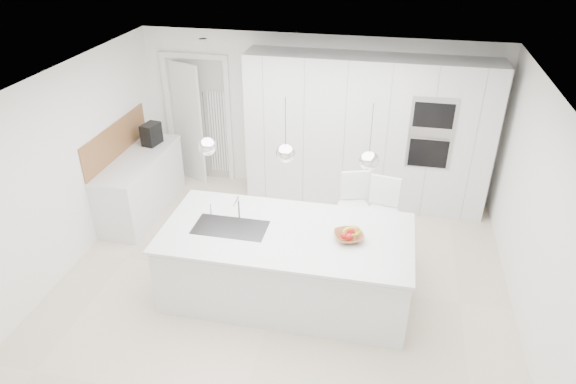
% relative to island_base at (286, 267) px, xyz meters
% --- Properties ---
extents(floor, '(5.50, 5.50, 0.00)m').
position_rel_island_base_xyz_m(floor, '(-0.10, 0.30, -0.43)').
color(floor, beige).
rests_on(floor, ground).
extents(wall_back, '(5.50, 0.00, 5.50)m').
position_rel_island_base_xyz_m(wall_back, '(-0.10, 2.80, 0.82)').
color(wall_back, white).
rests_on(wall_back, ground).
extents(wall_left, '(0.00, 5.00, 5.00)m').
position_rel_island_base_xyz_m(wall_left, '(-2.85, 0.30, 0.82)').
color(wall_left, white).
rests_on(wall_left, ground).
extents(ceiling, '(5.50, 5.50, 0.00)m').
position_rel_island_base_xyz_m(ceiling, '(-0.10, 0.30, 2.07)').
color(ceiling, white).
rests_on(ceiling, wall_back).
extents(tall_cabinets, '(3.60, 0.60, 2.30)m').
position_rel_island_base_xyz_m(tall_cabinets, '(0.70, 2.50, 0.72)').
color(tall_cabinets, silver).
rests_on(tall_cabinets, floor).
extents(oven_stack, '(0.62, 0.04, 1.05)m').
position_rel_island_base_xyz_m(oven_stack, '(1.60, 2.19, 0.92)').
color(oven_stack, '#A5A5A8').
rests_on(oven_stack, tall_cabinets).
extents(doorway_frame, '(1.11, 0.08, 2.13)m').
position_rel_island_base_xyz_m(doorway_frame, '(-2.05, 2.77, 0.59)').
color(doorway_frame, white).
rests_on(doorway_frame, floor).
extents(hallway_door, '(0.76, 0.38, 2.00)m').
position_rel_island_base_xyz_m(hallway_door, '(-2.30, 2.72, 0.57)').
color(hallway_door, white).
rests_on(hallway_door, floor).
extents(radiator, '(0.32, 0.04, 1.40)m').
position_rel_island_base_xyz_m(radiator, '(-1.73, 2.76, 0.42)').
color(radiator, white).
rests_on(radiator, floor).
extents(left_base_cabinets, '(0.60, 1.80, 0.86)m').
position_rel_island_base_xyz_m(left_base_cabinets, '(-2.55, 1.50, 0.00)').
color(left_base_cabinets, silver).
rests_on(left_base_cabinets, floor).
extents(left_worktop, '(0.62, 1.82, 0.04)m').
position_rel_island_base_xyz_m(left_worktop, '(-2.55, 1.50, 0.45)').
color(left_worktop, white).
rests_on(left_worktop, left_base_cabinets).
extents(oak_backsplash, '(0.02, 1.80, 0.50)m').
position_rel_island_base_xyz_m(oak_backsplash, '(-2.84, 1.50, 0.72)').
color(oak_backsplash, '#9A6233').
rests_on(oak_backsplash, wall_left).
extents(island_base, '(2.80, 1.20, 0.86)m').
position_rel_island_base_xyz_m(island_base, '(0.00, 0.00, 0.00)').
color(island_base, silver).
rests_on(island_base, floor).
extents(island_worktop, '(2.84, 1.40, 0.04)m').
position_rel_island_base_xyz_m(island_worktop, '(0.00, 0.05, 0.45)').
color(island_worktop, white).
rests_on(island_worktop, island_base).
extents(island_sink, '(0.84, 0.44, 0.18)m').
position_rel_island_base_xyz_m(island_sink, '(-0.65, -0.00, 0.39)').
color(island_sink, '#3F3F42').
rests_on(island_sink, island_worktop).
extents(island_tap, '(0.02, 0.02, 0.30)m').
position_rel_island_base_xyz_m(island_tap, '(-0.60, 0.20, 0.62)').
color(island_tap, white).
rests_on(island_tap, island_worktop).
extents(pendant_left, '(0.20, 0.20, 0.20)m').
position_rel_island_base_xyz_m(pendant_left, '(-0.85, -0.00, 1.47)').
color(pendant_left, white).
rests_on(pendant_left, ceiling).
extents(pendant_mid, '(0.20, 0.20, 0.20)m').
position_rel_island_base_xyz_m(pendant_mid, '(-0.00, -0.00, 1.47)').
color(pendant_mid, white).
rests_on(pendant_mid, ceiling).
extents(pendant_right, '(0.20, 0.20, 0.20)m').
position_rel_island_base_xyz_m(pendant_right, '(0.85, -0.00, 1.47)').
color(pendant_right, white).
rests_on(pendant_right, ceiling).
extents(fruit_bowl, '(0.41, 0.41, 0.08)m').
position_rel_island_base_xyz_m(fruit_bowl, '(0.70, 0.04, 0.51)').
color(fruit_bowl, '#9A6233').
rests_on(fruit_bowl, island_worktop).
extents(espresso_machine, '(0.25, 0.34, 0.33)m').
position_rel_island_base_xyz_m(espresso_machine, '(-2.53, 2.00, 0.63)').
color(espresso_machine, black).
rests_on(espresso_machine, left_worktop).
extents(bar_stool_left, '(0.53, 0.63, 1.18)m').
position_rel_island_base_xyz_m(bar_stool_left, '(0.67, 0.97, 0.16)').
color(bar_stool_left, white).
rests_on(bar_stool_left, floor).
extents(bar_stool_right, '(0.48, 0.61, 1.20)m').
position_rel_island_base_xyz_m(bar_stool_right, '(1.05, 0.88, 0.17)').
color(bar_stool_right, white).
rests_on(bar_stool_right, floor).
extents(apple_a, '(0.08, 0.08, 0.08)m').
position_rel_island_base_xyz_m(apple_a, '(0.65, -0.00, 0.54)').
color(apple_a, red).
rests_on(apple_a, fruit_bowl).
extents(apple_b, '(0.09, 0.09, 0.09)m').
position_rel_island_base_xyz_m(apple_b, '(0.72, 0.08, 0.54)').
color(apple_b, red).
rests_on(apple_b, fruit_bowl).
extents(apple_c, '(0.08, 0.08, 0.08)m').
position_rel_island_base_xyz_m(apple_c, '(0.71, -0.02, 0.54)').
color(apple_c, red).
rests_on(apple_c, fruit_bowl).
extents(banana_bunch, '(0.23, 0.17, 0.21)m').
position_rel_island_base_xyz_m(banana_bunch, '(0.73, 0.04, 0.58)').
color(banana_bunch, yellow).
rests_on(banana_bunch, fruit_bowl).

